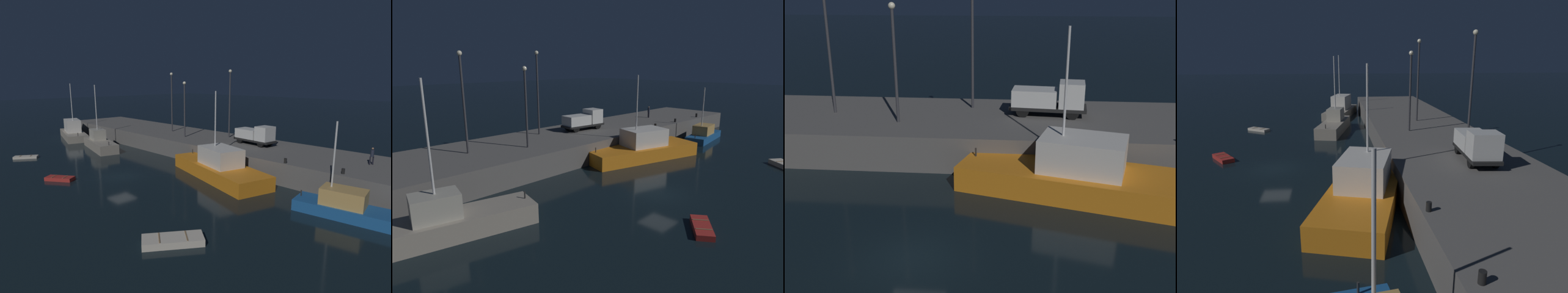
% 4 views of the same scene
% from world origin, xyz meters
% --- Properties ---
extents(ground_plane, '(320.00, 320.00, 0.00)m').
position_xyz_m(ground_plane, '(0.00, 0.00, 0.00)').
color(ground_plane, black).
extents(pier_quay, '(65.17, 10.34, 2.31)m').
position_xyz_m(pier_quay, '(0.00, 14.67, 1.15)').
color(pier_quay, '#5B5956').
rests_on(pier_quay, ground).
extents(fishing_trawler_red, '(9.67, 4.58, 9.54)m').
position_xyz_m(fishing_trawler_red, '(-14.43, 5.21, 0.97)').
color(fishing_trawler_red, gray).
rests_on(fishing_trawler_red, ground).
extents(fishing_boat_blue, '(7.90, 3.55, 7.23)m').
position_xyz_m(fishing_boat_blue, '(21.00, 6.66, 0.82)').
color(fishing_boat_blue, '#195193').
rests_on(fishing_boat_blue, ground).
extents(fishing_boat_orange, '(13.51, 7.51, 9.11)m').
position_xyz_m(fishing_boat_orange, '(7.65, 7.33, 1.13)').
color(fishing_boat_orange, orange).
rests_on(fishing_boat_orange, ground).
extents(dinghy_orange_near, '(2.99, 2.58, 0.42)m').
position_xyz_m(dinghy_orange_near, '(-3.25, -5.27, 0.19)').
color(dinghy_orange_near, '#B22823').
rests_on(dinghy_orange_near, ground).
extents(lamp_post_west, '(0.44, 0.44, 9.05)m').
position_xyz_m(lamp_post_west, '(-8.86, 14.77, 7.52)').
color(lamp_post_west, '#38383D').
rests_on(lamp_post_west, pier_quay).
extents(lamp_post_east, '(0.44, 0.44, 7.74)m').
position_xyz_m(lamp_post_east, '(-3.72, 12.76, 6.84)').
color(lamp_post_east, '#38383D').
rests_on(lamp_post_east, pier_quay).
extents(lamp_post_central, '(0.44, 0.44, 9.33)m').
position_xyz_m(lamp_post_central, '(0.88, 17.01, 7.67)').
color(lamp_post_central, '#38383D').
rests_on(lamp_post_central, pier_quay).
extents(utility_truck, '(5.48, 2.49, 2.43)m').
position_xyz_m(utility_truck, '(6.53, 15.37, 3.53)').
color(utility_truck, black).
rests_on(utility_truck, pier_quay).
extents(dockworker, '(0.43, 0.43, 1.68)m').
position_xyz_m(dockworker, '(19.99, 15.13, 3.26)').
color(dockworker, black).
rests_on(dockworker, pier_quay).
extents(bollard_west, '(0.28, 0.28, 0.56)m').
position_xyz_m(bollard_west, '(25.54, 10.20, 2.59)').
color(bollard_west, black).
rests_on(bollard_west, pier_quay).
extents(bollard_central, '(0.28, 0.28, 0.47)m').
position_xyz_m(bollard_central, '(19.31, 10.16, 2.54)').
color(bollard_central, black).
rests_on(bollard_central, pier_quay).
extents(bollard_east, '(0.28, 0.28, 0.48)m').
position_xyz_m(bollard_east, '(13.95, 9.86, 2.54)').
color(bollard_east, black).
rests_on(bollard_east, pier_quay).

